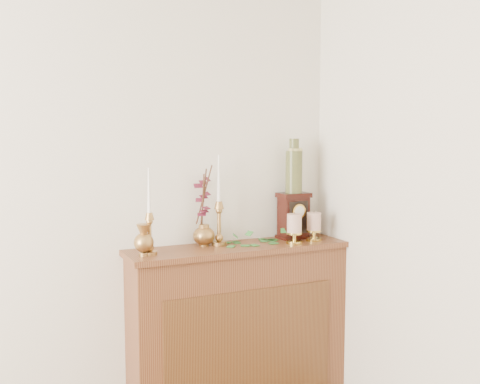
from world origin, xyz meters
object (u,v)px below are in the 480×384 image
candlestick_center (219,216)px  ginger_jar (203,209)px  bud_vase (144,240)px  mantel_clock (294,216)px  candlestick_left (150,227)px  ceramic_vase (294,169)px

candlestick_center → ginger_jar: bearing=147.1°
bud_vase → ginger_jar: (0.37, 0.14, 0.12)m
bud_vase → mantel_clock: (0.91, 0.11, 0.05)m
candlestick_left → ceramic_vase: bearing=6.3°
bud_vase → ginger_jar: size_ratio=0.36×
candlestick_left → candlestick_center: (0.41, 0.08, 0.02)m
ginger_jar → bud_vase: bearing=-158.9°
bud_vase → mantel_clock: size_ratio=0.60×
candlestick_left → ceramic_vase: 0.92m
bud_vase → ceramic_vase: ceramic_vase is taller
bud_vase → ceramic_vase: bearing=6.8°
bud_vase → candlestick_center: bearing=12.0°
candlestick_left → mantel_clock: size_ratio=1.64×
candlestick_center → ginger_jar: size_ratio=1.12×
ginger_jar → ceramic_vase: 0.59m
ginger_jar → ceramic_vase: size_ratio=1.41×
mantel_clock → ceramic_vase: 0.27m
candlestick_center → ceramic_vase: 0.53m
candlestick_left → mantel_clock: candlestick_left is taller
candlestick_left → mantel_clock: (0.88, 0.09, -0.01)m
candlestick_left → ceramic_vase: (0.88, 0.10, 0.26)m
bud_vase → ceramic_vase: (0.91, 0.11, 0.33)m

